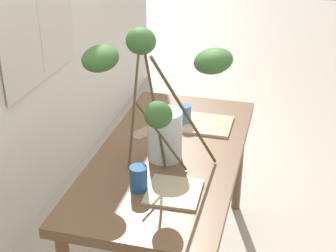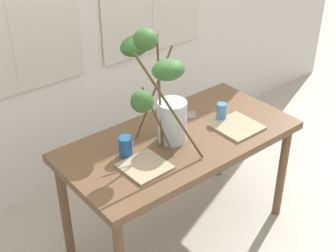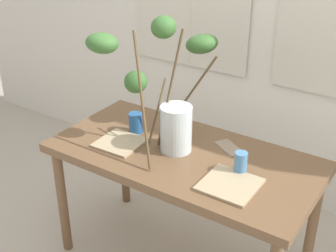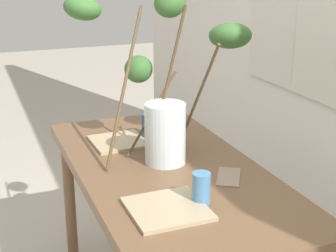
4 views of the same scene
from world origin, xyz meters
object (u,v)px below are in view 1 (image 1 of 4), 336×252
plate_square_left (174,192)px  plate_square_right (208,125)px  dining_table (169,166)px  vase_with_branches (155,104)px  drinking_glass_blue_right (185,115)px  drinking_glass_blue_left (139,178)px

plate_square_left → plate_square_right: bearing=-2.5°
dining_table → vase_with_branches: 0.42m
drinking_glass_blue_right → vase_with_branches: bearing=174.8°
vase_with_branches → drinking_glass_blue_right: (0.45, -0.04, -0.26)m
dining_table → drinking_glass_blue_left: bearing=172.1°
vase_with_branches → plate_square_right: size_ratio=3.02×
drinking_glass_blue_left → drinking_glass_blue_right: 0.68m
plate_square_left → plate_square_right: (0.68, -0.03, 0.00)m
dining_table → plate_square_right: size_ratio=5.56×
drinking_glass_blue_left → vase_with_branches: bearing=-4.1°
dining_table → drinking_glass_blue_left: size_ratio=12.18×
drinking_glass_blue_right → plate_square_left: size_ratio=0.48×
drinking_glass_blue_right → plate_square_right: 0.14m
plate_square_left → drinking_glass_blue_right: bearing=8.4°
plate_square_left → plate_square_right: size_ratio=0.92×
plate_square_right → drinking_glass_blue_left: bearing=164.9°
vase_with_branches → drinking_glass_blue_left: size_ratio=6.62×
vase_with_branches → drinking_glass_blue_left: 0.34m
vase_with_branches → drinking_glass_blue_left: vase_with_branches is taller
drinking_glass_blue_right → plate_square_right: size_ratio=0.44×
dining_table → drinking_glass_blue_left: drinking_glass_blue_left is taller
vase_with_branches → plate_square_left: bearing=-147.0°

